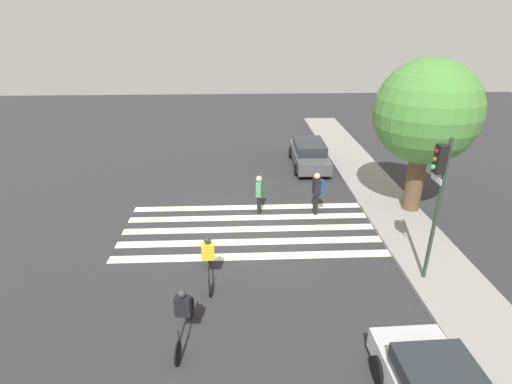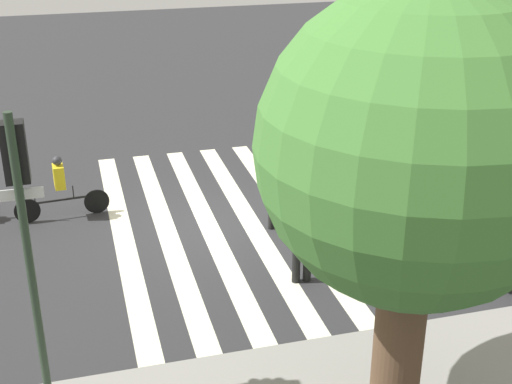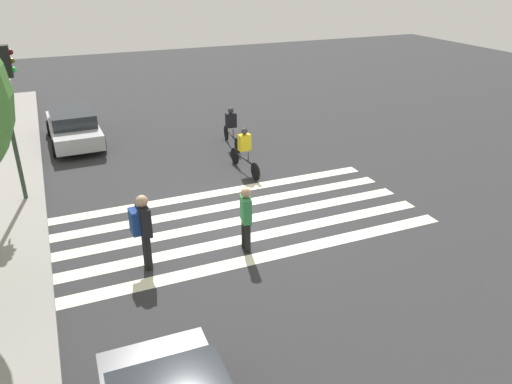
{
  "view_description": "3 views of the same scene",
  "coord_description": "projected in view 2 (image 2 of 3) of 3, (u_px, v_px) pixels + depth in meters",
  "views": [
    {
      "loc": [
        13.99,
        -0.35,
        7.85
      ],
      "look_at": [
        -1.03,
        0.32,
        1.17
      ],
      "focal_mm": 28.0,
      "sensor_mm": 36.0,
      "label": 1
    },
    {
      "loc": [
        2.84,
        14.61,
        7.45
      ],
      "look_at": [
        -1.0,
        0.49,
        0.97
      ],
      "focal_mm": 50.0,
      "sensor_mm": 36.0,
      "label": 2
    },
    {
      "loc": [
        -11.47,
        4.43,
        6.56
      ],
      "look_at": [
        -1.09,
        0.04,
        1.34
      ],
      "focal_mm": 35.0,
      "sensor_mm": 36.0,
      "label": 3
    }
  ],
  "objects": [
    {
      "name": "street_tree",
      "position": [
        417.0,
        151.0,
        8.92
      ],
      "size": [
        4.15,
        4.15,
        6.44
      ],
      "color": "brown",
      "rests_on": "ground_plane"
    },
    {
      "name": "cyclist_mid_street",
      "position": [
        60.0,
        185.0,
        16.68
      ],
      "size": [
        2.21,
        0.42,
        1.57
      ],
      "rotation": [
        0.0,
        0.0,
        0.07
      ],
      "color": "black",
      "rests_on": "ground_plane"
    },
    {
      "name": "pedestrian_adult_tall_backpack",
      "position": [
        276.0,
        190.0,
        16.14
      ],
      "size": [
        0.5,
        0.29,
        1.7
      ],
      "rotation": [
        0.0,
        0.0,
        2.96
      ],
      "color": "black",
      "rests_on": "ground_plane"
    },
    {
      "name": "traffic_light",
      "position": [
        23.0,
        211.0,
        9.61
      ],
      "size": [
        0.6,
        0.5,
        4.76
      ],
      "color": "#283828",
      "rests_on": "ground_plane"
    },
    {
      "name": "ground_plane",
      "position": [
        209.0,
        226.0,
        16.59
      ],
      "size": [
        60.0,
        60.0,
        0.0
      ],
      "primitive_type": "plane",
      "color": "#2D2D30"
    },
    {
      "name": "crosswalk_stripes",
      "position": [
        209.0,
        226.0,
        16.59
      ],
      "size": [
        4.41,
        10.0,
        0.01
      ],
      "color": "#F2EDCC",
      "rests_on": "ground_plane"
    },
    {
      "name": "pedestrian_adult_blue_shirt",
      "position": [
        303.0,
        234.0,
        13.87
      ],
      "size": [
        0.53,
        0.45,
        1.86
      ],
      "rotation": [
        0.0,
        0.0,
        3.21
      ],
      "color": "black",
      "rests_on": "ground_plane"
    }
  ]
}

